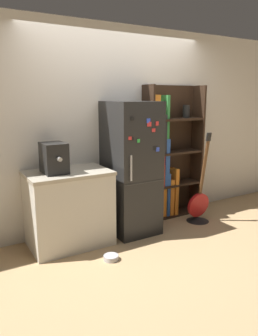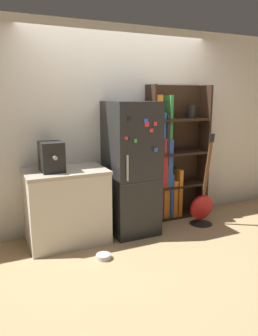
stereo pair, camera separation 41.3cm
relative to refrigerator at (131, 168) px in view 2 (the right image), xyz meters
name	(u,v)px [view 2 (the right image)]	position (x,y,z in m)	size (l,w,h in m)	color
ground_plane	(135,233)	(0.00, -0.13, -0.83)	(16.00, 16.00, 0.00)	tan
wall_back	(120,128)	(0.00, 0.35, 0.47)	(8.00, 0.05, 2.60)	silver
refrigerator	(131,168)	(0.00, 0.00, 0.00)	(0.57, 0.67, 1.66)	black
bookshelf	(169,162)	(0.69, 0.21, -0.01)	(0.90, 0.28, 1.87)	black
kitchen_counter	(67,206)	(-0.83, 0.01, -0.39)	(0.94, 0.64, 0.88)	beige
espresso_machine	(51,157)	(-0.98, 0.01, 0.22)	(0.25, 0.38, 0.34)	black
guitar	(202,212)	(0.97, -0.21, -0.65)	(0.35, 0.31, 1.26)	black
pet_bowl	(103,256)	(-0.60, -0.59, -0.80)	(0.17, 0.17, 0.05)	#B7B7BC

